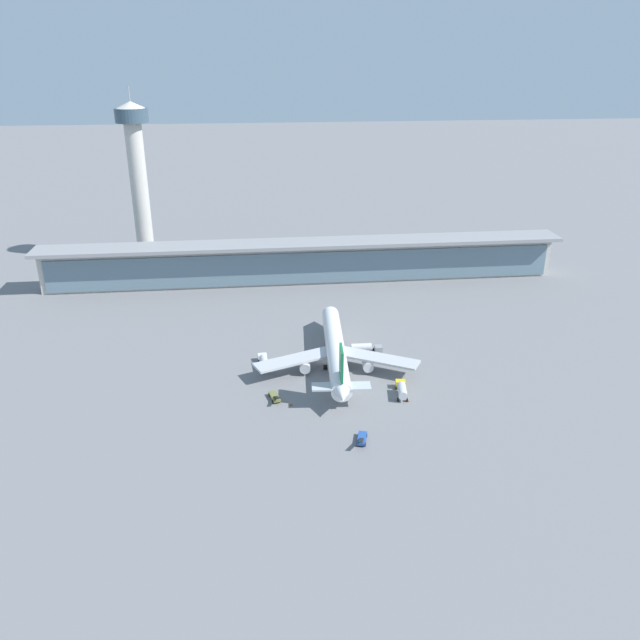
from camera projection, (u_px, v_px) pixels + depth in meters
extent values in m
plane|color=slate|center=(325.00, 361.00, 171.31)|extent=(1200.00, 1200.00, 0.00)
cylinder|color=white|center=(335.00, 348.00, 167.71)|extent=(8.27, 47.22, 4.95)
cone|color=white|center=(330.00, 312.00, 191.13)|extent=(5.16, 4.79, 4.86)
cone|color=white|center=(342.00, 395.00, 144.33)|extent=(4.83, 5.75, 4.46)
cube|color=black|center=(330.00, 313.00, 188.18)|extent=(3.85, 2.31, 0.60)
cube|color=#B7BABF|center=(295.00, 360.00, 163.68)|extent=(21.85, 13.05, 0.60)
cube|color=#B7BABF|center=(378.00, 358.00, 164.49)|extent=(21.22, 15.43, 0.60)
cylinder|color=silver|center=(305.00, 366.00, 163.99)|extent=(2.98, 3.77, 2.73)
cylinder|color=silver|center=(368.00, 365.00, 164.61)|extent=(2.98, 3.77, 2.73)
cube|color=#14703D|center=(341.00, 363.00, 146.00)|extent=(1.02, 6.01, 7.69)
cube|color=#B7BABF|center=(341.00, 386.00, 147.40)|extent=(13.90, 4.72, 0.43)
cylinder|color=black|center=(325.00, 367.00, 166.86)|extent=(1.11, 1.27, 1.20)
cylinder|color=black|center=(346.00, 367.00, 167.07)|extent=(1.11, 1.27, 1.20)
cylinder|color=black|center=(331.00, 333.00, 186.60)|extent=(1.11, 1.27, 1.20)
cube|color=silver|center=(262.00, 357.00, 171.05)|extent=(2.55, 2.19, 1.50)
cylinder|color=silver|center=(264.00, 362.00, 166.44)|extent=(2.54, 5.75, 2.10)
cylinder|color=black|center=(259.00, 361.00, 170.29)|extent=(0.35, 0.92, 0.90)
cylinder|color=black|center=(267.00, 361.00, 170.68)|extent=(0.35, 0.92, 0.90)
cylinder|color=black|center=(261.00, 371.00, 165.14)|extent=(0.35, 0.92, 0.90)
cylinder|color=black|center=(270.00, 370.00, 165.53)|extent=(0.35, 0.92, 0.90)
cube|color=yellow|center=(400.00, 383.00, 157.46)|extent=(2.67, 2.34, 1.50)
cylinder|color=silver|center=(402.00, 391.00, 152.78)|extent=(2.91, 5.85, 2.10)
cylinder|color=black|center=(396.00, 388.00, 156.92)|extent=(0.41, 0.93, 0.90)
cylinder|color=black|center=(405.00, 388.00, 156.84)|extent=(0.41, 0.93, 0.90)
cylinder|color=black|center=(398.00, 400.00, 151.68)|extent=(0.41, 0.93, 0.90)
cylinder|color=black|center=(407.00, 400.00, 151.60)|extent=(0.41, 0.93, 0.90)
cube|color=gray|center=(378.00, 349.00, 175.72)|extent=(2.03, 2.43, 1.50)
cylinder|color=silver|center=(361.00, 347.00, 175.01)|extent=(5.63, 2.17, 2.10)
cylinder|color=black|center=(374.00, 349.00, 176.94)|extent=(0.90, 0.29, 0.90)
cylinder|color=black|center=(376.00, 353.00, 174.92)|extent=(0.90, 0.29, 0.90)
cylinder|color=black|center=(354.00, 350.00, 176.42)|extent=(0.90, 0.29, 0.90)
cylinder|color=black|center=(355.00, 354.00, 174.40)|extent=(0.90, 0.29, 0.90)
cube|color=#234C9E|center=(362.00, 438.00, 136.12)|extent=(2.98, 5.10, 0.60)
cube|color=black|center=(361.00, 440.00, 133.49)|extent=(1.90, 4.05, 1.72)
cylinder|color=black|center=(365.00, 444.00, 134.60)|extent=(0.50, 0.94, 0.90)
cylinder|color=black|center=(357.00, 444.00, 134.82)|extent=(0.50, 0.94, 0.90)
cylinder|color=black|center=(366.00, 435.00, 137.65)|extent=(0.50, 0.94, 0.90)
cylinder|color=black|center=(359.00, 435.00, 137.88)|extent=(0.50, 0.94, 0.90)
cube|color=olive|center=(275.00, 397.00, 152.42)|extent=(2.83, 5.08, 0.60)
cube|color=black|center=(277.00, 397.00, 149.88)|extent=(1.76, 4.06, 1.72)
cylinder|color=black|center=(280.00, 400.00, 151.33)|extent=(0.47, 0.94, 0.90)
cylinder|color=black|center=(273.00, 402.00, 150.82)|extent=(0.47, 0.94, 0.90)
cylinder|color=black|center=(276.00, 394.00, 154.24)|extent=(0.47, 0.94, 0.90)
cylinder|color=black|center=(269.00, 395.00, 153.74)|extent=(0.47, 0.94, 0.90)
cube|color=beige|center=(304.00, 263.00, 227.57)|extent=(180.00, 8.00, 14.00)
cube|color=slate|center=(305.00, 268.00, 223.92)|extent=(176.40, 0.50, 11.20)
cube|color=gray|center=(304.00, 244.00, 222.76)|extent=(183.60, 12.80, 1.20)
cylinder|color=beige|center=(140.00, 195.00, 242.00)|extent=(6.40, 6.40, 52.55)
cylinder|color=#384C5B|center=(131.00, 115.00, 230.71)|extent=(12.00, 12.00, 5.00)
cone|color=beige|center=(130.00, 105.00, 229.26)|extent=(10.20, 10.20, 2.40)
cylinder|color=#99999E|center=(129.00, 94.00, 227.81)|extent=(0.36, 0.36, 5.00)
cone|color=orange|center=(408.00, 400.00, 151.81)|extent=(0.44, 0.44, 0.70)
cube|color=black|center=(408.00, 401.00, 151.94)|extent=(0.62, 0.62, 0.04)
cone|color=orange|center=(291.00, 404.00, 150.09)|extent=(0.44, 0.44, 0.70)
cube|color=black|center=(291.00, 405.00, 150.22)|extent=(0.62, 0.62, 0.04)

